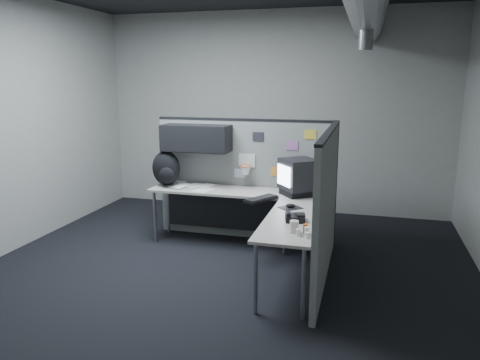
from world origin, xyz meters
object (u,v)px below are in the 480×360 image
(keyboard, at_px, (261,199))
(backpack, at_px, (166,169))
(phone, at_px, (294,217))
(desk, at_px, (251,206))
(monitor, at_px, (299,177))

(keyboard, relative_size, backpack, 1.01)
(keyboard, xyz_separation_m, phone, (0.50, -0.69, 0.02))
(desk, height_order, monitor, monitor)
(monitor, distance_m, keyboard, 0.58)
(desk, height_order, keyboard, keyboard)
(desk, height_order, backpack, backpack)
(monitor, relative_size, keyboard, 1.17)
(monitor, bearing_deg, keyboard, -128.68)
(monitor, relative_size, phone, 2.23)
(desk, bearing_deg, phone, -51.23)
(monitor, height_order, phone, monitor)
(keyboard, bearing_deg, backpack, 147.67)
(monitor, height_order, keyboard, monitor)
(desk, height_order, phone, phone)
(desk, bearing_deg, backpack, 166.76)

